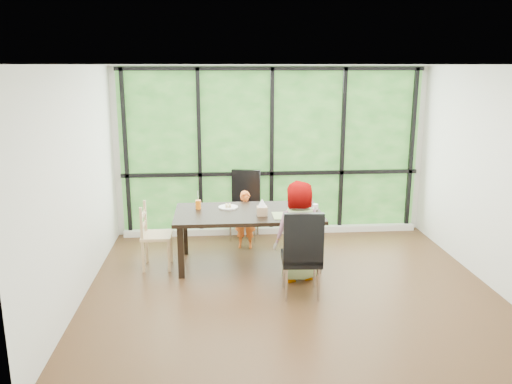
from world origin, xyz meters
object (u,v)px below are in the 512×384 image
(chair_window_leather, at_px, (244,206))
(plate_far, at_px, (228,207))
(green_cup, at_px, (311,212))
(child_older, at_px, (298,231))
(white_mug, at_px, (315,207))
(dining_table, at_px, (248,238))
(plate_near, at_px, (291,215))
(chair_interior_leather, at_px, (301,252))
(child_toddler, at_px, (246,220))
(orange_cup, at_px, (198,204))
(tissue_box, at_px, (262,211))
(chair_end_beech, at_px, (157,236))

(chair_window_leather, bearing_deg, plate_far, -95.27)
(plate_far, relative_size, green_cup, 2.70)
(child_older, relative_size, white_mug, 17.13)
(dining_table, xyz_separation_m, plate_near, (0.57, -0.22, 0.38))
(green_cup, bearing_deg, chair_interior_leather, -108.19)
(child_toddler, height_order, orange_cup, child_toddler)
(green_cup, height_order, tissue_box, tissue_box)
(child_toddler, xyz_separation_m, white_mug, (0.94, -0.60, 0.35))
(chair_end_beech, distance_m, tissue_box, 1.48)
(chair_window_leather, height_order, tissue_box, chair_window_leather)
(chair_interior_leather, bearing_deg, green_cup, -104.97)
(dining_table, relative_size, white_mug, 26.36)
(orange_cup, bearing_deg, dining_table, -16.16)
(chair_window_leather, height_order, chair_end_beech, chair_window_leather)
(dining_table, xyz_separation_m, child_older, (0.59, -0.60, 0.27))
(chair_window_leather, height_order, child_older, child_older)
(plate_far, distance_m, green_cup, 1.20)
(chair_interior_leather, distance_m, plate_near, 0.88)
(chair_window_leather, height_order, child_toddler, chair_window_leather)
(green_cup, bearing_deg, plate_near, 168.13)
(chair_end_beech, height_order, child_older, child_older)
(green_cup, relative_size, tissue_box, 0.74)
(chair_end_beech, bearing_deg, plate_far, -74.83)
(dining_table, xyz_separation_m, tissue_box, (0.17, -0.19, 0.43))
(white_mug, bearing_deg, tissue_box, -163.31)
(chair_end_beech, relative_size, white_mug, 11.86)
(child_toddler, bearing_deg, chair_window_leather, 97.20)
(chair_end_beech, bearing_deg, white_mug, -87.40)
(plate_far, xyz_separation_m, plate_near, (0.83, -0.44, -0.00))
(chair_window_leather, xyz_separation_m, plate_near, (0.56, -1.29, 0.22))
(child_toddler, height_order, child_older, child_older)
(chair_interior_leather, relative_size, white_mug, 14.23)
(dining_table, xyz_separation_m, chair_window_leather, (0.01, 1.08, 0.17))
(dining_table, xyz_separation_m, plate_far, (-0.27, 0.22, 0.38))
(orange_cup, height_order, green_cup, orange_cup)
(dining_table, distance_m, child_toddler, 0.65)
(chair_end_beech, distance_m, plate_far, 1.06)
(plate_far, bearing_deg, chair_interior_leather, -57.11)
(green_cup, xyz_separation_m, white_mug, (0.11, 0.31, -0.01))
(chair_end_beech, height_order, plate_near, chair_end_beech)
(chair_interior_leather, bearing_deg, chair_window_leather, -72.15)
(chair_interior_leather, height_order, child_older, child_older)
(plate_near, bearing_deg, tissue_box, 175.73)
(child_older, relative_size, plate_near, 5.98)
(chair_interior_leather, distance_m, green_cup, 0.88)
(dining_table, distance_m, child_older, 0.89)
(chair_window_leather, bearing_deg, dining_table, -77.86)
(child_older, xyz_separation_m, tissue_box, (-0.42, 0.41, 0.16))
(chair_interior_leather, xyz_separation_m, child_older, (0.03, 0.46, 0.11))
(dining_table, distance_m, tissue_box, 0.50)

